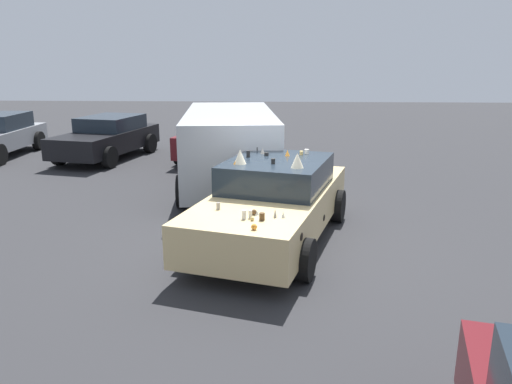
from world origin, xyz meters
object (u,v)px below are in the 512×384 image
Objects in this scene: parked_sedan_behind_right at (219,137)px; parked_van_near_right at (230,145)px; art_car_decorated at (274,201)px; parked_sedan_behind_left at (108,137)px.

parked_van_near_right is at bearing 21.76° from parked_sedan_behind_right.
art_car_decorated is 1.11× the size of parked_sedan_behind_left.
parked_van_near_right reaches higher than parked_sedan_behind_right.
parked_sedan_behind_right is 0.94× the size of parked_sedan_behind_left.
parked_sedan_behind_right is (3.93, 0.77, -0.39)m from parked_van_near_right.
art_car_decorated is 0.92× the size of parked_van_near_right.
parked_sedan_behind_left is (3.73, 4.40, -0.40)m from parked_van_near_right.
parked_sedan_behind_left is at bearing -127.21° from art_car_decorated.
parked_van_near_right is (3.62, 1.15, 0.38)m from art_car_decorated.
parked_van_near_right is at bearing 62.08° from parked_sedan_behind_left.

